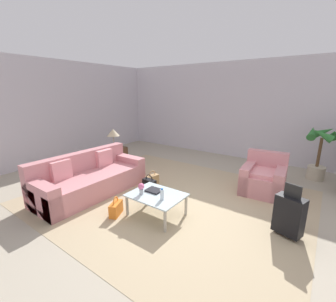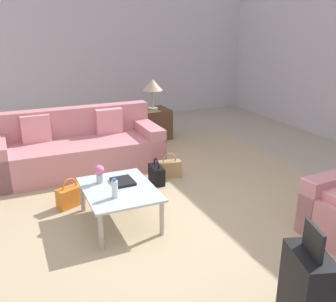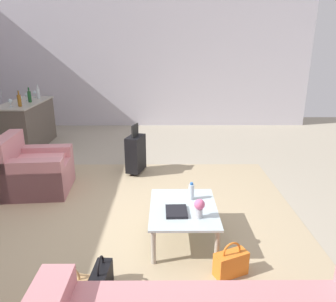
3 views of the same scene
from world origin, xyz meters
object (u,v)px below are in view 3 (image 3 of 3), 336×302
object	(u,v)px
flower_vase	(199,207)
wine_bottle_amber	(19,100)
wine_glass_right_of_centre	(27,95)
wine_bottle_clear	(38,93)
wine_glass_rightmost	(34,93)
handbag_black	(102,280)
armchair	(32,172)
wine_bottle_green	(29,96)
bar_console	(27,124)
wine_glass_leftmost	(10,101)
wine_glass_left_of_centre	(20,98)
water_bottle	(191,192)
handbag_tan	(71,289)
coffee_table_book	(176,211)
handbag_orange	(231,263)
suitcase_black	(136,153)
coffee_table	(183,211)

from	to	relation	value
flower_vase	wine_bottle_amber	bearing A→B (deg)	44.05
wine_glass_right_of_centre	wine_bottle_clear	size ratio (longest dim) A/B	0.51
wine_glass_rightmost	handbag_black	xyz separation A→B (m)	(-4.87, -2.33, -0.94)
armchair	wine_bottle_green	distance (m)	2.47
bar_console	wine_glass_rightmost	bearing A→B (deg)	-1.26
wine_glass_leftmost	wine_glass_left_of_centre	distance (m)	0.37
armchair	wine_glass_leftmost	size ratio (longest dim) A/B	6.42
water_bottle	bar_console	size ratio (longest dim) A/B	0.13
bar_console	handbag_tan	bearing A→B (deg)	-154.62
wine_glass_left_of_centre	wine_glass_right_of_centre	bearing A→B (deg)	3.25
coffee_table_book	handbag_orange	size ratio (longest dim) A/B	0.76
wine_glass_rightmost	suitcase_black	world-z (taller)	wine_glass_rightmost
wine_bottle_clear	water_bottle	bearing A→B (deg)	-140.81
water_bottle	wine_bottle_amber	size ratio (longest dim) A/B	0.68
suitcase_black	wine_glass_left_of_centre	bearing A→B (deg)	61.10
coffee_table_book	handbag_black	distance (m)	1.01
handbag_black	wine_glass_right_of_centre	bearing A→B (deg)	27.54
wine_glass_leftmost	coffee_table_book	bearing A→B (deg)	-135.27
water_bottle	wine_glass_right_of_centre	distance (m)	4.77
wine_bottle_amber	wine_bottle_clear	xyz separation A→B (m)	(0.96, 0.00, 0.00)
water_bottle	wine_bottle_green	bearing A→B (deg)	43.04
armchair	wine_glass_right_of_centre	distance (m)	2.68
water_bottle	wine_bottle_green	size ratio (longest dim) A/B	0.68
wine_glass_left_of_centre	handbag_tan	world-z (taller)	wine_glass_left_of_centre
coffee_table	coffee_table_book	xyz separation A→B (m)	(-0.12, 0.08, 0.06)
wine_bottle_green	armchair	bearing A→B (deg)	-159.88
water_bottle	handbag_tan	xyz separation A→B (m)	(-1.13, 1.10, -0.37)
wine_glass_leftmost	handbag_black	size ratio (longest dim) A/B	0.43
coffee_table	wine_bottle_amber	bearing A→B (deg)	44.66
water_bottle	wine_glass_rightmost	bearing A→B (deg)	39.61
bar_console	wine_glass_left_of_centre	size ratio (longest dim) A/B	10.48
bar_console	wine_bottle_clear	size ratio (longest dim) A/B	5.40
wine_glass_rightmost	wine_bottle_amber	size ratio (longest dim) A/B	0.51
water_bottle	bar_console	distance (m)	4.60
bar_console	flower_vase	bearing A→B (deg)	-138.86
wine_bottle_clear	handbag_orange	xyz separation A→B (m)	(-4.56, -3.40, -0.95)
wine_bottle_amber	wine_bottle_clear	bearing A→B (deg)	0.00
coffee_table	coffee_table_book	world-z (taller)	coffee_table_book
wine_glass_leftmost	wine_bottle_green	world-z (taller)	wine_bottle_green
wine_glass_rightmost	handbag_black	distance (m)	5.48
wine_glass_left_of_centre	wine_bottle_amber	bearing A→B (deg)	-160.29
suitcase_black	handbag_orange	xyz separation A→B (m)	(-2.59, -1.12, -0.23)
flower_vase	handbag_black	size ratio (longest dim) A/B	0.57
wine_bottle_green	wine_bottle_amber	bearing A→B (deg)	180.00
water_bottle	wine_bottle_clear	world-z (taller)	wine_bottle_clear
flower_vase	handbag_black	xyz separation A→B (m)	(-0.59, 0.91, -0.40)
wine_glass_leftmost	wine_bottle_amber	bearing A→B (deg)	-67.44
bar_console	wine_glass_right_of_centre	xyz separation A→B (m)	(0.18, 0.00, 0.57)
handbag_orange	wine_bottle_clear	bearing A→B (deg)	36.66
flower_vase	armchair	bearing A→B (deg)	56.85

